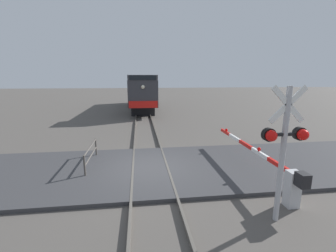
{
  "coord_description": "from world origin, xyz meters",
  "views": [
    {
      "loc": [
        -0.4,
        -8.87,
        3.79
      ],
      "look_at": [
        0.96,
        1.65,
        1.52
      ],
      "focal_mm": 24.1,
      "sensor_mm": 36.0,
      "label": 1
    }
  ],
  "objects_px": {
    "crossing_signal": "(284,142)",
    "guard_railing": "(91,153)",
    "crossing_gate": "(275,170)",
    "locomotive": "(142,92)"
  },
  "relations": [
    {
      "from": "crossing_gate",
      "to": "guard_railing",
      "type": "distance_m",
      "value": 7.22
    },
    {
      "from": "crossing_gate",
      "to": "guard_railing",
      "type": "xyz_separation_m",
      "value": [
        -6.57,
        3.01,
        -0.16
      ]
    },
    {
      "from": "crossing_gate",
      "to": "crossing_signal",
      "type": "bearing_deg",
      "value": -119.19
    },
    {
      "from": "crossing_signal",
      "to": "guard_railing",
      "type": "bearing_deg",
      "value": 141.64
    },
    {
      "from": "crossing_signal",
      "to": "crossing_gate",
      "type": "distance_m",
      "value": 2.26
    },
    {
      "from": "crossing_signal",
      "to": "guard_railing",
      "type": "height_order",
      "value": "crossing_signal"
    },
    {
      "from": "crossing_signal",
      "to": "guard_railing",
      "type": "relative_size",
      "value": 1.47
    },
    {
      "from": "locomotive",
      "to": "crossing_signal",
      "type": "bearing_deg",
      "value": -82.11
    },
    {
      "from": "crossing_gate",
      "to": "locomotive",
      "type": "bearing_deg",
      "value": 100.62
    },
    {
      "from": "locomotive",
      "to": "guard_railing",
      "type": "relative_size",
      "value": 6.24
    }
  ]
}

